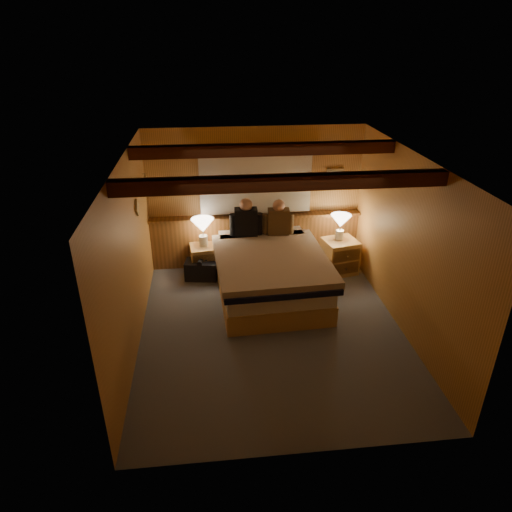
{
  "coord_description": "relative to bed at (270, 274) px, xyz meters",
  "views": [
    {
      "loc": [
        -0.79,
        -5.2,
        3.75
      ],
      "look_at": [
        -0.17,
        0.4,
        0.96
      ],
      "focal_mm": 32.0,
      "sensor_mm": 36.0,
      "label": 1
    }
  ],
  "objects": [
    {
      "name": "wall_left",
      "position": [
        -1.9,
        -0.93,
        0.82
      ],
      "size": [
        0.0,
        4.2,
        4.2
      ],
      "primitive_type": "plane",
      "rotation": [
        1.57,
        0.0,
        1.57
      ],
      "color": "#C18745",
      "rests_on": "floor"
    },
    {
      "name": "coat_rail",
      "position": [
        -1.82,
        0.65,
        1.29
      ],
      "size": [
        0.05,
        0.55,
        0.24
      ],
      "color": "silver",
      "rests_on": "wall_left"
    },
    {
      "name": "wall_right",
      "position": [
        1.7,
        -0.93,
        0.82
      ],
      "size": [
        0.0,
        4.2,
        4.2
      ],
      "primitive_type": "plane",
      "rotation": [
        1.57,
        0.0,
        -1.57
      ],
      "color": "#C18745",
      "rests_on": "floor"
    },
    {
      "name": "wall_back",
      "position": [
        -0.1,
        1.17,
        0.82
      ],
      "size": [
        3.6,
        0.0,
        3.6
      ],
      "primitive_type": "plane",
      "rotation": [
        1.57,
        0.0,
        0.0
      ],
      "color": "#C18745",
      "rests_on": "floor"
    },
    {
      "name": "wall_front",
      "position": [
        -0.1,
        -3.03,
        0.82
      ],
      "size": [
        3.6,
        0.0,
        3.6
      ],
      "primitive_type": "plane",
      "rotation": [
        -1.57,
        0.0,
        0.0
      ],
      "color": "#C18745",
      "rests_on": "floor"
    },
    {
      "name": "wainscot",
      "position": [
        -0.1,
        1.11,
        0.11
      ],
      "size": [
        3.6,
        0.23,
        0.94
      ],
      "color": "brown",
      "rests_on": "wall_back"
    },
    {
      "name": "framed_print",
      "position": [
        1.25,
        1.15,
        1.17
      ],
      "size": [
        0.3,
        0.04,
        0.25
      ],
      "color": "tan",
      "rests_on": "wall_back"
    },
    {
      "name": "person_left",
      "position": [
        -0.3,
        0.75,
        0.6
      ],
      "size": [
        0.54,
        0.22,
        0.66
      ],
      "rotation": [
        0.0,
        0.0,
        -0.03
      ],
      "color": "black",
      "rests_on": "bed"
    },
    {
      "name": "lamp_right",
      "position": [
        1.27,
        0.68,
        0.53
      ],
      "size": [
        0.34,
        0.34,
        0.44
      ],
      "color": "silver",
      "rests_on": "nightstand_right"
    },
    {
      "name": "floor",
      "position": [
        -0.1,
        -0.93,
        -0.38
      ],
      "size": [
        4.2,
        4.2,
        0.0
      ],
      "primitive_type": "plane",
      "color": "#494D57",
      "rests_on": "ground"
    },
    {
      "name": "lamp_left",
      "position": [
        -1.01,
        0.86,
        0.47
      ],
      "size": [
        0.37,
        0.37,
        0.48
      ],
      "color": "silver",
      "rests_on": "nightstand_left"
    },
    {
      "name": "duffel_bag",
      "position": [
        -1.06,
        0.67,
        -0.21
      ],
      "size": [
        0.57,
        0.4,
        0.38
      ],
      "rotation": [
        0.0,
        0.0,
        -0.16
      ],
      "color": "black",
      "rests_on": "floor"
    },
    {
      "name": "ceiling_beams",
      "position": [
        -0.1,
        -0.78,
        1.93
      ],
      "size": [
        3.6,
        1.65,
        0.16
      ],
      "color": "#4B2212",
      "rests_on": "ceiling"
    },
    {
      "name": "person_right",
      "position": [
        0.23,
        0.75,
        0.59
      ],
      "size": [
        0.51,
        0.23,
        0.62
      ],
      "rotation": [
        0.0,
        0.0,
        -0.08
      ],
      "color": "#513A20",
      "rests_on": "bed"
    },
    {
      "name": "curtain_window",
      "position": [
        -0.1,
        1.1,
        1.15
      ],
      "size": [
        2.18,
        0.09,
        1.11
      ],
      "color": "#4B2212",
      "rests_on": "wall_back"
    },
    {
      "name": "nightstand_right",
      "position": [
        1.29,
        0.63,
        -0.08
      ],
      "size": [
        0.63,
        0.58,
        0.59
      ],
      "rotation": [
        0.0,
        0.0,
        0.21
      ],
      "color": "tan",
      "rests_on": "floor"
    },
    {
      "name": "ceiling",
      "position": [
        -0.1,
        -0.93,
        2.02
      ],
      "size": [
        4.2,
        4.2,
        0.0
      ],
      "primitive_type": "plane",
      "rotation": [
        3.14,
        0.0,
        0.0
      ],
      "color": "tan",
      "rests_on": "wall_back"
    },
    {
      "name": "nightstand_left",
      "position": [
        -1.0,
        0.84,
        -0.12
      ],
      "size": [
        0.5,
        0.46,
        0.51
      ],
      "rotation": [
        0.0,
        0.0,
        0.11
      ],
      "color": "tan",
      "rests_on": "floor"
    },
    {
      "name": "bed",
      "position": [
        0.0,
        0.0,
        0.0
      ],
      "size": [
        1.74,
        2.19,
        0.72
      ],
      "rotation": [
        0.0,
        0.0,
        0.05
      ],
      "color": "tan",
      "rests_on": "floor"
    }
  ]
}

